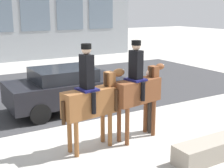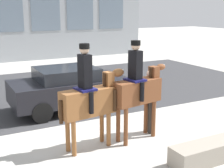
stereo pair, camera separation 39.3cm
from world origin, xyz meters
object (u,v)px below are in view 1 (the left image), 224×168
street_car_near_lane (65,88)px  pedestrian_bystander (149,96)px  mounted_horse_lead (91,98)px  mounted_horse_companion (138,89)px

street_car_near_lane → pedestrian_bystander: bearing=-68.3°
pedestrian_bystander → street_car_near_lane: (-1.21, 3.04, -0.28)m
mounted_horse_lead → pedestrian_bystander: mounted_horse_lead is taller
mounted_horse_lead → pedestrian_bystander: (1.83, 0.13, -0.24)m
street_car_near_lane → mounted_horse_lead: bearing=-101.2°
mounted_horse_lead → street_car_near_lane: bearing=71.3°
mounted_horse_lead → mounted_horse_companion: mounted_horse_companion is taller
mounted_horse_lead → pedestrian_bystander: bearing=-3.6°
mounted_horse_companion → pedestrian_bystander: bearing=9.9°
mounted_horse_lead → street_car_near_lane: size_ratio=0.67×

